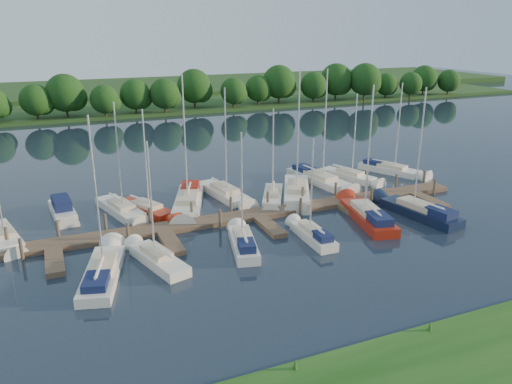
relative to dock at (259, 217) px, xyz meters
name	(u,v)px	position (x,y,z in m)	size (l,w,h in m)	color
ground	(300,254)	(0.00, -7.31, -0.20)	(260.00, 260.00, 0.00)	#182531
dock	(259,217)	(0.00, 0.00, 0.00)	(40.00, 6.00, 0.40)	#4D3B2B
mooring_pilings	(253,208)	(0.00, 1.13, 0.40)	(38.24, 2.84, 2.00)	#473D33
far_shore	(126,105)	(0.00, 67.69, 0.10)	(180.00, 30.00, 0.60)	#1C3D17
distant_hill	(109,89)	(0.00, 92.69, 0.50)	(220.00, 40.00, 1.40)	#2E5224
treeline	(134,93)	(-0.49, 54.50, 4.03)	(144.56, 9.80, 8.30)	#38281C
sailboat_n_0	(5,239)	(-19.29, 3.24, 0.07)	(3.15, 7.19, 9.19)	white
motorboat	(63,211)	(-14.98, 7.31, 0.19)	(2.17, 6.01, 1.96)	white
sailboat_n_2	(122,211)	(-10.28, 5.83, 0.07)	(3.52, 7.87, 9.98)	white
sailboat_n_3	(148,211)	(-8.25, 5.01, 0.07)	(4.45, 7.10, 9.38)	#9B1E0E
sailboat_n_4	(188,203)	(-4.57, 5.26, 0.14)	(4.92, 9.43, 12.11)	white
sailboat_n_5	(225,195)	(-0.64, 6.43, 0.07)	(3.11, 8.46, 10.66)	white
sailboat_n_6	(273,198)	(3.06, 3.85, 0.07)	(4.28, 6.68, 8.93)	white
sailboat_n_7	(297,193)	(5.67, 4.10, 0.08)	(5.89, 9.35, 12.29)	white
sailboat_n_8	(320,180)	(9.89, 6.95, 0.11)	(3.48, 9.57, 11.91)	white
sailboat_n_9	(350,177)	(13.35, 6.70, 0.07)	(3.81, 7.24, 9.37)	white
sailboat_n_10	(391,170)	(18.93, 7.08, 0.11)	(4.76, 7.79, 10.14)	white
sailboat_s_0	(103,272)	(-13.18, -5.25, 0.11)	(3.87, 8.57, 10.73)	white
sailboat_s_1	(157,260)	(-9.59, -4.76, 0.08)	(3.14, 6.80, 8.83)	white
sailboat_s_2	(243,244)	(-3.30, -4.78, 0.14)	(2.91, 6.83, 8.89)	white
sailboat_s_3	(312,235)	(2.09, -5.35, 0.12)	(1.61, 6.14, 8.05)	white
sailboat_s_4	(367,216)	(8.18, -3.66, 0.14)	(3.71, 9.06, 11.51)	#9B1E0E
sailboat_s_5	(418,212)	(12.74, -4.55, 0.14)	(3.13, 8.81, 11.23)	#0F1B35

